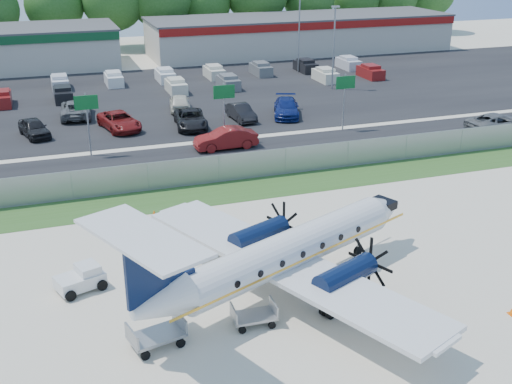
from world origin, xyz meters
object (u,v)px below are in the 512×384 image
object	(u,v)px
aircraft	(285,252)
baggage_cart_near	(254,315)
pushback_tug	(82,278)
baggage_cart_far	(157,335)

from	to	relation	value
aircraft	baggage_cart_near	distance (m)	3.63
pushback_tug	aircraft	bearing A→B (deg)	-20.51
pushback_tug	baggage_cart_near	world-z (taller)	pushback_tug
aircraft	baggage_cart_near	xyz separation A→B (m)	(-2.33, -2.21, -1.69)
aircraft	baggage_cart_near	size ratio (longest dim) A/B	9.07
pushback_tug	baggage_cart_far	distance (m)	6.43
baggage_cart_far	aircraft	bearing A→B (deg)	19.61
aircraft	pushback_tug	world-z (taller)	aircraft
aircraft	baggage_cart_far	bearing A→B (deg)	-160.39
baggage_cart_near	baggage_cart_far	xyz separation A→B (m)	(-4.41, -0.19, 0.09)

